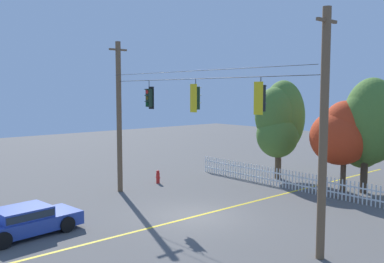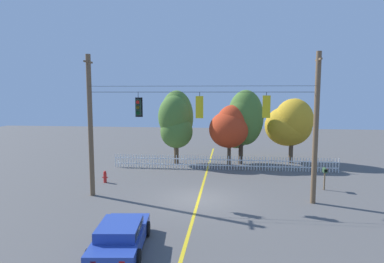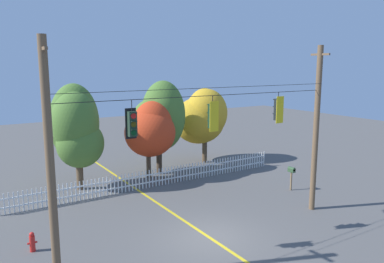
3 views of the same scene
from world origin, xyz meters
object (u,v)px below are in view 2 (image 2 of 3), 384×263
traffic_signal_southbound_primary (138,107)px  roadside_mailbox (325,172)px  autumn_maple_far_west (291,122)px  autumn_maple_near_fence (176,121)px  autumn_maple_mid (230,127)px  fire_hydrant (105,177)px  parked_car (120,236)px  traffic_signal_westbound_side (200,107)px  traffic_signal_northbound_primary (266,107)px  autumn_oak_far_east (242,120)px

traffic_signal_southbound_primary → roadside_mailbox: 12.42m
autumn_maple_far_west → autumn_maple_near_fence: bearing=-171.1°
autumn_maple_far_west → autumn_maple_mid: bearing=-159.3°
autumn_maple_near_fence → fire_hydrant: size_ratio=7.76×
autumn_maple_mid → parked_car: 16.92m
traffic_signal_westbound_side → traffic_signal_northbound_primary: size_ratio=1.03×
traffic_signal_northbound_primary → fire_hydrant: size_ratio=1.73×
fire_hydrant → roadside_mailbox: roadside_mailbox is taller
autumn_maple_mid → fire_hydrant: autumn_maple_mid is taller
traffic_signal_southbound_primary → roadside_mailbox: traffic_signal_southbound_primary is taller
autumn_maple_mid → parked_car: bearing=-104.8°
traffic_signal_northbound_primary → autumn_oak_far_east: (-0.92, 10.20, -1.61)m
autumn_maple_mid → roadside_mailbox: (6.05, -6.61, -2.12)m
autumn_maple_near_fence → autumn_maple_mid: autumn_maple_near_fence is taller
traffic_signal_southbound_primary → autumn_oak_far_east: bearing=57.9°
autumn_maple_far_west → parked_car: (-9.68, -18.19, -2.99)m
roadside_mailbox → traffic_signal_southbound_primary: bearing=-166.4°
traffic_signal_northbound_primary → autumn_maple_far_west: (3.44, 11.42, -1.84)m
parked_car → roadside_mailbox: bearing=42.7°
autumn_maple_mid → autumn_maple_far_west: size_ratio=0.91×
traffic_signal_northbound_primary → fire_hydrant: traffic_signal_northbound_primary is taller
traffic_signal_westbound_side → autumn_oak_far_east: bearing=74.6°
traffic_signal_northbound_primary → roadside_mailbox: traffic_signal_northbound_primary is taller
traffic_signal_northbound_primary → fire_hydrant: 12.04m
traffic_signal_northbound_primary → autumn_maple_far_west: traffic_signal_northbound_primary is taller
traffic_signal_northbound_primary → fire_hydrant: bearing=164.6°
parked_car → autumn_oak_far_east: bearing=72.6°
roadside_mailbox → traffic_signal_westbound_side: bearing=-160.5°
traffic_signal_southbound_primary → autumn_maple_near_fence: size_ratio=0.23×
roadside_mailbox → fire_hydrant: bearing=179.5°
traffic_signal_northbound_primary → autumn_maple_mid: size_ratio=0.28×
traffic_signal_westbound_side → autumn_oak_far_east: 10.70m
autumn_oak_far_east → fire_hydrant: autumn_oak_far_east is taller
roadside_mailbox → parked_car: bearing=-137.3°
traffic_signal_westbound_side → parked_car: size_ratio=0.34×
traffic_signal_southbound_primary → autumn_maple_near_fence: autumn_maple_near_fence is taller
autumn_maple_mid → autumn_maple_far_west: autumn_maple_far_west is taller
roadside_mailbox → autumn_maple_far_west: bearing=94.2°
traffic_signal_northbound_primary → roadside_mailbox: bearing=34.1°
autumn_maple_mid → parked_car: autumn_maple_mid is taller
fire_hydrant → roadside_mailbox: (14.63, -0.14, 0.77)m
autumn_maple_far_west → autumn_oak_far_east: bearing=-164.4°
traffic_signal_northbound_primary → autumn_oak_far_east: size_ratio=0.22×
traffic_signal_northbound_primary → autumn_maple_mid: (-1.97, 9.38, -2.14)m
traffic_signal_northbound_primary → autumn_maple_near_fence: size_ratio=0.22×
traffic_signal_southbound_primary → autumn_oak_far_east: size_ratio=0.23×
autumn_oak_far_east → autumn_maple_far_west: (4.35, 1.22, -0.23)m
autumn_oak_far_east → traffic_signal_southbound_primary: bearing=-122.1°
traffic_signal_westbound_side → autumn_maple_mid: (1.75, 9.38, -2.09)m
traffic_signal_southbound_primary → fire_hydrant: (-3.26, 2.88, -4.95)m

